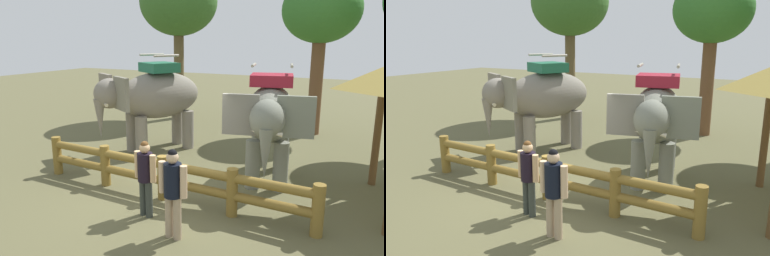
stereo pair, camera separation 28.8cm
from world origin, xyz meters
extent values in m
plane|color=brown|center=(0.00, 0.00, 0.00)|extent=(60.00, 60.00, 0.00)
cylinder|color=brown|center=(-3.51, 0.18, 0.53)|extent=(0.24, 0.24, 1.05)
cylinder|color=brown|center=(-1.75, 0.12, 0.53)|extent=(0.24, 0.24, 1.05)
cylinder|color=brown|center=(0.00, 0.05, 0.53)|extent=(0.24, 0.24, 1.05)
cylinder|color=brown|center=(1.75, -0.02, 0.53)|extent=(0.24, 0.24, 1.05)
cylinder|color=brown|center=(3.51, -0.08, 0.53)|extent=(0.24, 0.24, 1.05)
cylinder|color=brown|center=(0.00, 0.05, 0.45)|extent=(7.02, 0.47, 0.20)
cylinder|color=brown|center=(0.00, 0.05, 0.85)|extent=(7.02, 0.47, 0.20)
cylinder|color=gray|center=(-2.33, 2.56, 0.65)|extent=(0.39, 0.39, 1.30)
cylinder|color=gray|center=(-2.95, 2.91, 0.65)|extent=(0.39, 0.39, 1.30)
cylinder|color=gray|center=(-1.47, 4.08, 0.65)|extent=(0.39, 0.39, 1.30)
cylinder|color=gray|center=(-2.09, 4.44, 0.65)|extent=(0.39, 0.39, 1.30)
ellipsoid|color=gray|center=(-2.21, 3.50, 1.86)|extent=(2.56, 3.17, 1.51)
ellipsoid|color=gray|center=(-3.06, 2.00, 2.05)|extent=(1.20, 1.25, 0.92)
cube|color=gray|center=(-2.45, 1.79, 2.11)|extent=(0.82, 0.54, 0.97)
cube|color=gray|center=(-3.55, 2.42, 2.11)|extent=(0.82, 0.54, 0.97)
cone|color=gray|center=(-3.23, 1.70, 1.31)|extent=(0.35, 0.35, 1.19)
cone|color=beige|center=(-3.03, 1.70, 1.78)|extent=(0.39, 0.29, 0.17)
cone|color=beige|center=(-3.33, 1.87, 1.78)|extent=(0.39, 0.29, 0.17)
cube|color=#1F6445|center=(-2.21, 3.50, 2.77)|extent=(1.44, 1.39, 0.30)
cylinder|color=#A59E8C|center=(-1.78, 3.26, 3.16)|extent=(0.50, 0.80, 0.08)
cylinder|color=#A59E8C|center=(-2.64, 3.74, 3.16)|extent=(0.50, 0.80, 0.08)
cylinder|color=slate|center=(2.30, 1.83, 0.62)|extent=(0.37, 0.37, 1.24)
cylinder|color=slate|center=(1.64, 1.67, 0.62)|extent=(0.37, 0.37, 1.24)
cylinder|color=slate|center=(1.92, 3.45, 0.62)|extent=(0.37, 0.37, 1.24)
cylinder|color=slate|center=(1.25, 3.30, 0.62)|extent=(0.37, 0.37, 1.24)
ellipsoid|color=slate|center=(1.78, 2.56, 1.78)|extent=(1.85, 3.00, 1.44)
ellipsoid|color=slate|center=(2.16, 0.96, 1.96)|extent=(0.98, 1.09, 0.88)
cube|color=slate|center=(2.72, 1.21, 2.01)|extent=(0.83, 0.31, 0.93)
cube|color=slate|center=(1.55, 0.93, 2.01)|extent=(0.83, 0.31, 0.93)
cone|color=slate|center=(2.24, 0.64, 1.25)|extent=(0.33, 0.33, 1.13)
cone|color=beige|center=(2.37, 0.77, 1.70)|extent=(0.39, 0.19, 0.16)
cone|color=beige|center=(2.06, 0.70, 1.70)|extent=(0.39, 0.19, 0.16)
cube|color=maroon|center=(1.78, 2.56, 2.65)|extent=(1.24, 1.15, 0.29)
cylinder|color=#A59E8C|center=(2.24, 2.67, 3.02)|extent=(0.26, 0.83, 0.07)
cylinder|color=#A59E8C|center=(1.32, 2.45, 3.02)|extent=(0.26, 0.83, 0.07)
cylinder|color=tan|center=(1.20, -1.38, 0.42)|extent=(0.16, 0.16, 0.84)
cylinder|color=tan|center=(1.01, -1.37, 0.42)|extent=(0.16, 0.16, 0.84)
cylinder|color=black|center=(1.11, -1.37, 1.16)|extent=(0.37, 0.37, 0.64)
cylinder|color=tan|center=(1.35, -1.40, 1.17)|extent=(0.14, 0.14, 0.61)
cylinder|color=tan|center=(0.87, -1.35, 1.17)|extent=(0.14, 0.14, 0.61)
sphere|color=tan|center=(1.11, -1.37, 1.59)|extent=(0.23, 0.23, 0.23)
sphere|color=black|center=(1.11, -1.37, 1.65)|extent=(0.18, 0.18, 0.18)
cylinder|color=#303731|center=(0.23, -0.87, 0.39)|extent=(0.15, 0.15, 0.79)
cylinder|color=#303731|center=(0.06, -0.84, 0.39)|extent=(0.15, 0.15, 0.79)
cylinder|color=black|center=(0.14, -0.85, 1.09)|extent=(0.38, 0.38, 0.60)
cylinder|color=tan|center=(0.37, -0.90, 1.11)|extent=(0.13, 0.13, 0.57)
cylinder|color=tan|center=(-0.08, -0.81, 1.11)|extent=(0.13, 0.13, 0.57)
sphere|color=tan|center=(0.14, -0.85, 1.50)|extent=(0.22, 0.22, 0.22)
sphere|color=#593819|center=(0.14, -0.85, 1.56)|extent=(0.17, 0.17, 0.17)
cylinder|color=brown|center=(4.33, 3.30, 1.30)|extent=(0.18, 0.18, 2.60)
cylinder|color=brown|center=(-4.20, 8.37, 2.15)|extent=(0.46, 0.46, 4.30)
ellipsoid|color=#356326|center=(-4.20, 8.37, 5.25)|extent=(3.47, 3.47, 2.95)
cylinder|color=brown|center=(1.99, 8.10, 1.96)|extent=(0.49, 0.49, 3.92)
ellipsoid|color=#316C28|center=(1.99, 8.10, 4.71)|extent=(2.87, 2.87, 2.44)
camera|label=1|loc=(4.40, -6.99, 3.69)|focal=35.33mm
camera|label=2|loc=(4.65, -6.85, 3.69)|focal=35.33mm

